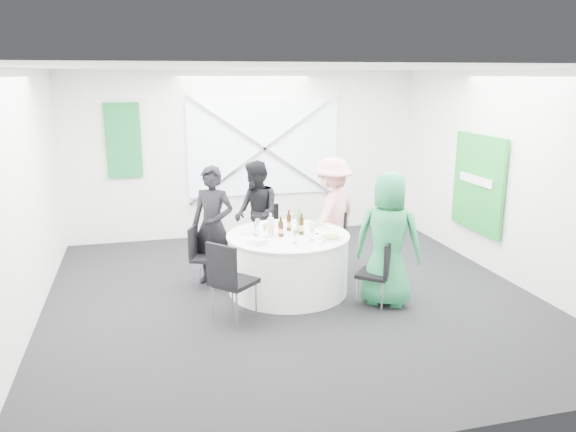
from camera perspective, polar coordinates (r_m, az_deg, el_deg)
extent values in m
plane|color=black|center=(7.17, 0.41, -8.15)|extent=(6.00, 6.00, 0.00)
plane|color=silver|center=(6.63, 0.45, 14.83)|extent=(6.00, 6.00, 0.00)
plane|color=silver|center=(9.65, -4.24, 6.26)|extent=(6.00, 0.00, 6.00)
plane|color=silver|center=(4.04, 11.63, -5.27)|extent=(6.00, 0.00, 6.00)
plane|color=silver|center=(6.66, -25.36, 1.32)|extent=(0.00, 6.00, 6.00)
plane|color=silver|center=(8.07, 21.51, 3.74)|extent=(0.00, 6.00, 6.00)
cube|color=silver|center=(9.66, -2.45, 6.89)|extent=(2.60, 0.03, 1.60)
cube|color=silver|center=(9.62, -2.40, 6.86)|extent=(2.63, 0.05, 1.84)
cube|color=silver|center=(9.62, -2.40, 6.86)|extent=(2.63, 0.05, 1.84)
cube|color=#156C2E|center=(9.41, -16.38, 7.37)|extent=(0.55, 0.04, 1.20)
cube|color=#198E2C|center=(8.55, 18.73, 3.16)|extent=(0.05, 1.20, 1.40)
cylinder|color=white|center=(7.22, 0.00, -4.85)|extent=(1.52, 1.52, 0.74)
cylinder|color=white|center=(7.10, 0.00, -1.95)|extent=(1.56, 1.56, 0.02)
cube|color=black|center=(8.26, -1.93, -2.05)|extent=(0.39, 0.39, 0.05)
cube|color=black|center=(8.37, -2.21, -0.19)|extent=(0.37, 0.04, 0.42)
cylinder|color=silver|center=(8.50, -1.11, -3.10)|extent=(0.02, 0.02, 0.40)
cylinder|color=silver|center=(8.44, -3.19, -3.25)|extent=(0.02, 0.02, 0.40)
cylinder|color=silver|center=(8.21, -0.61, -3.73)|extent=(0.02, 0.02, 0.40)
cylinder|color=silver|center=(8.15, -2.76, -3.90)|extent=(0.02, 0.02, 0.40)
cube|color=black|center=(7.42, -8.23, -4.24)|extent=(0.49, 0.49, 0.04)
cube|color=black|center=(7.40, -9.61, -2.54)|extent=(0.17, 0.34, 0.40)
cylinder|color=silver|center=(7.66, -8.96, -5.31)|extent=(0.02, 0.02, 0.38)
cylinder|color=silver|center=(7.39, -9.61, -6.08)|extent=(0.02, 0.02, 0.38)
cylinder|color=silver|center=(7.59, -6.76, -5.44)|extent=(0.02, 0.02, 0.38)
cylinder|color=silver|center=(7.31, -7.34, -6.22)|extent=(0.02, 0.02, 0.38)
cube|color=black|center=(7.98, 4.09, -2.73)|extent=(0.54, 0.54, 0.05)
cube|color=black|center=(8.06, 4.80, -0.88)|extent=(0.26, 0.30, 0.41)
cylinder|color=silver|center=(8.09, 5.58, -4.10)|extent=(0.02, 0.02, 0.39)
cylinder|color=silver|center=(8.24, 3.72, -3.72)|extent=(0.02, 0.02, 0.39)
cylinder|color=silver|center=(7.84, 4.43, -4.69)|extent=(0.02, 0.02, 0.39)
cylinder|color=silver|center=(7.99, 2.54, -4.27)|extent=(0.02, 0.02, 0.39)
cube|color=black|center=(6.84, 8.72, -5.88)|extent=(0.52, 0.52, 0.04)
cube|color=black|center=(6.72, 10.24, -4.30)|extent=(0.25, 0.30, 0.40)
cylinder|color=silver|center=(6.74, 9.52, -8.12)|extent=(0.02, 0.02, 0.38)
cylinder|color=silver|center=(7.01, 10.19, -7.25)|extent=(0.02, 0.02, 0.38)
cylinder|color=silver|center=(6.82, 7.06, -7.76)|extent=(0.02, 0.02, 0.38)
cylinder|color=silver|center=(7.08, 7.82, -6.92)|extent=(0.02, 0.02, 0.38)
cube|color=black|center=(6.37, -5.50, -6.69)|extent=(0.61, 0.61, 0.05)
cube|color=black|center=(6.14, -6.78, -5.00)|extent=(0.30, 0.34, 0.46)
cylinder|color=silver|center=(6.45, -7.67, -8.81)|extent=(0.02, 0.02, 0.44)
cylinder|color=silver|center=(6.23, -5.23, -9.56)|extent=(0.02, 0.02, 0.44)
cylinder|color=silver|center=(6.69, -5.67, -7.88)|extent=(0.02, 0.02, 0.44)
cylinder|color=silver|center=(6.49, -3.26, -8.55)|extent=(0.02, 0.02, 0.44)
imported|color=black|center=(7.43, -7.63, -1.00)|extent=(0.69, 0.62, 1.59)
imported|color=black|center=(8.14, -3.22, 0.25)|extent=(0.52, 0.80, 1.53)
imported|color=#F5A39F|center=(7.98, 4.46, 0.24)|extent=(1.11, 1.05, 1.61)
imported|color=#24854E|center=(6.79, 10.14, -2.35)|extent=(0.95, 0.88, 1.64)
cylinder|color=silver|center=(7.56, -1.63, -0.83)|extent=(0.25, 0.25, 0.01)
cylinder|color=silver|center=(7.22, -3.94, -1.58)|extent=(0.27, 0.27, 0.01)
cylinder|color=silver|center=(7.53, 2.93, -0.91)|extent=(0.27, 0.27, 0.01)
cylinder|color=#91A85A|center=(7.52, 2.93, -0.76)|extent=(0.17, 0.17, 0.02)
cylinder|color=silver|center=(6.93, 4.41, -2.26)|extent=(0.30, 0.30, 0.01)
cylinder|color=#91A85A|center=(6.93, 4.42, -2.10)|extent=(0.19, 0.19, 0.02)
cylinder|color=silver|center=(6.73, -3.14, -2.75)|extent=(0.25, 0.25, 0.01)
cube|color=white|center=(6.69, -2.93, -2.58)|extent=(0.21, 0.19, 0.05)
cylinder|color=#362009|center=(7.05, -0.77, -1.23)|extent=(0.06, 0.06, 0.18)
cylinder|color=#362009|center=(7.02, -0.77, -0.28)|extent=(0.02, 0.02, 0.06)
cylinder|color=#D7B272|center=(7.06, -0.77, -1.37)|extent=(0.06, 0.06, 0.06)
cylinder|color=#362009|center=(7.25, 0.09, -0.67)|extent=(0.06, 0.06, 0.21)
cylinder|color=#362009|center=(7.21, 0.09, 0.38)|extent=(0.02, 0.02, 0.06)
cylinder|color=#D7B272|center=(7.25, 0.09, -0.83)|extent=(0.06, 0.06, 0.08)
cylinder|color=#362009|center=(7.07, 1.37, -1.04)|extent=(0.06, 0.06, 0.22)
cylinder|color=#362009|center=(7.03, 1.38, 0.04)|extent=(0.02, 0.02, 0.06)
cylinder|color=#D7B272|center=(7.08, 1.37, -1.21)|extent=(0.06, 0.06, 0.08)
cylinder|color=#362009|center=(6.99, -0.70, -1.38)|extent=(0.06, 0.06, 0.18)
cylinder|color=#362009|center=(6.96, -0.70, -0.42)|extent=(0.02, 0.02, 0.06)
cylinder|color=#D7B272|center=(6.99, -0.70, -1.52)|extent=(0.06, 0.06, 0.06)
cylinder|color=green|center=(7.15, 1.12, -0.74)|extent=(0.08, 0.08, 0.25)
cylinder|color=green|center=(7.11, 1.13, 0.46)|extent=(0.03, 0.03, 0.06)
cylinder|color=#D7B272|center=(7.16, 1.12, -0.93)|extent=(0.08, 0.08, 0.09)
cylinder|color=silver|center=(7.01, -1.78, -1.11)|extent=(0.08, 0.08, 0.23)
cylinder|color=silver|center=(6.98, -1.79, 0.05)|extent=(0.03, 0.03, 0.06)
cylinder|color=#D7B272|center=(7.02, -1.78, -1.29)|extent=(0.08, 0.08, 0.08)
cylinder|color=white|center=(6.74, 0.73, -2.75)|extent=(0.06, 0.06, 0.00)
cylinder|color=white|center=(6.73, 0.73, -2.32)|extent=(0.01, 0.01, 0.10)
cone|color=white|center=(6.70, 0.73, -1.70)|extent=(0.07, 0.07, 0.08)
cylinder|color=white|center=(7.48, 0.31, -1.03)|extent=(0.06, 0.06, 0.00)
cylinder|color=white|center=(7.46, 0.31, -0.65)|extent=(0.01, 0.01, 0.10)
cone|color=white|center=(7.44, 0.32, -0.08)|extent=(0.07, 0.07, 0.08)
cylinder|color=white|center=(6.95, -2.39, -2.23)|extent=(0.06, 0.06, 0.00)
cylinder|color=white|center=(6.94, -2.39, -1.82)|extent=(0.01, 0.01, 0.10)
cone|color=white|center=(6.92, -2.40, -1.21)|extent=(0.07, 0.07, 0.08)
cylinder|color=white|center=(7.07, -3.32, -1.97)|extent=(0.06, 0.06, 0.00)
cylinder|color=white|center=(7.05, -3.33, -1.56)|extent=(0.01, 0.01, 0.10)
cone|color=white|center=(7.03, -3.33, -0.97)|extent=(0.07, 0.07, 0.08)
cylinder|color=white|center=(6.86, 2.45, -2.45)|extent=(0.06, 0.06, 0.00)
cylinder|color=white|center=(6.85, 2.45, -2.03)|extent=(0.01, 0.01, 0.10)
cone|color=white|center=(6.83, 2.46, -1.42)|extent=(0.07, 0.07, 0.08)
cylinder|color=white|center=(7.13, 2.94, -1.82)|extent=(0.06, 0.06, 0.00)
cylinder|color=white|center=(7.11, 2.94, -1.42)|extent=(0.01, 0.01, 0.10)
cone|color=white|center=(7.09, 2.95, -0.83)|extent=(0.07, 0.07, 0.08)
cylinder|color=white|center=(7.22, -3.10, -1.62)|extent=(0.06, 0.06, 0.00)
cylinder|color=white|center=(7.20, -3.11, -1.22)|extent=(0.01, 0.01, 0.10)
cone|color=white|center=(7.18, -3.12, -0.64)|extent=(0.07, 0.07, 0.08)
cube|color=silver|center=(6.79, -3.90, -2.65)|extent=(0.11, 0.13, 0.01)
cube|color=silver|center=(6.58, -1.64, -3.16)|extent=(0.11, 0.13, 0.01)
cube|color=silver|center=(7.65, 0.61, -0.67)|extent=(0.15, 0.03, 0.01)
cube|color=silver|center=(7.60, -2.00, -0.79)|extent=(0.15, 0.03, 0.01)
cube|color=silver|center=(7.38, -3.94, -1.27)|extent=(0.08, 0.14, 0.01)
cube|color=silver|center=(7.10, -4.65, -1.89)|extent=(0.09, 0.14, 0.01)
cube|color=silver|center=(6.75, 3.66, -2.75)|extent=(0.11, 0.13, 0.01)
cube|color=silver|center=(7.06, 4.65, -1.99)|extent=(0.10, 0.13, 0.01)
cube|color=silver|center=(7.41, 3.81, -1.21)|extent=(0.10, 0.13, 0.01)
cube|color=silver|center=(7.62, 1.65, -0.75)|extent=(0.10, 0.13, 0.01)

